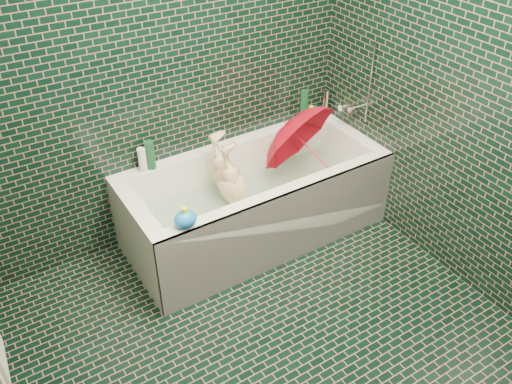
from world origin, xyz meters
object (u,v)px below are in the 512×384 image
umbrella (309,149)px  rubber_duck (308,113)px  bathtub (256,209)px  bath_toy (185,219)px  child (237,198)px

umbrella → rubber_duck: 0.45m
bathtub → rubber_duck: 0.84m
umbrella → bath_toy: 1.08m
child → umbrella: bearing=90.5°
umbrella → bath_toy: bearing=-177.3°
rubber_duck → bath_toy: (-1.30, -0.65, 0.01)m
bathtub → umbrella: bearing=-2.9°
rubber_duck → bath_toy: 1.46m
child → rubber_duck: bearing=119.1°
child → bath_toy: bath_toy is taller
bathtub → bath_toy: 0.81m
bath_toy → umbrella: bearing=-3.6°
bathtub → child: (-0.11, 0.06, 0.10)m
bathtub → bath_toy: bearing=-154.3°
bath_toy → child: bearing=15.6°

